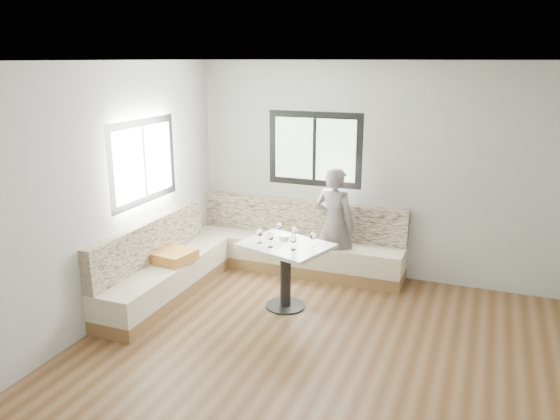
# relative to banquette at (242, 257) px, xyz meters

# --- Properties ---
(room) EXTENTS (5.01, 5.01, 2.81)m
(room) POSITION_rel_banquette_xyz_m (1.51, -1.55, 1.08)
(room) COLOR brown
(room) RESTS_ON ground
(banquette) EXTENTS (2.90, 2.80, 0.95)m
(banquette) POSITION_rel_banquette_xyz_m (0.00, 0.00, 0.00)
(banquette) COLOR brown
(banquette) RESTS_ON ground
(table) EXTENTS (1.12, 0.98, 0.78)m
(table) POSITION_rel_banquette_xyz_m (0.80, -0.52, 0.25)
(table) COLOR black
(table) RESTS_ON ground
(person) EXTENTS (0.62, 0.48, 1.51)m
(person) POSITION_rel_banquette_xyz_m (1.09, 0.53, 0.42)
(person) COLOR slate
(person) RESTS_ON ground
(olive_ramekin) EXTENTS (0.11, 0.11, 0.05)m
(olive_ramekin) POSITION_rel_banquette_xyz_m (0.73, -0.37, 0.47)
(olive_ramekin) COLOR white
(olive_ramekin) RESTS_ON table
(wine_glass_a) EXTENTS (0.08, 0.08, 0.17)m
(wine_glass_a) POSITION_rel_banquette_xyz_m (0.52, -0.60, 0.57)
(wine_glass_a) COLOR white
(wine_glass_a) RESTS_ON table
(wine_glass_b) EXTENTS (0.08, 0.08, 0.17)m
(wine_glass_b) POSITION_rel_banquette_xyz_m (0.69, -0.69, 0.57)
(wine_glass_b) COLOR white
(wine_glass_b) RESTS_ON table
(wine_glass_c) EXTENTS (0.08, 0.08, 0.17)m
(wine_glass_c) POSITION_rel_banquette_xyz_m (0.96, -0.68, 0.57)
(wine_glass_c) COLOR white
(wine_glass_c) RESTS_ON table
(wine_glass_d) EXTENTS (0.08, 0.08, 0.17)m
(wine_glass_d) POSITION_rel_banquette_xyz_m (0.86, -0.38, 0.57)
(wine_glass_d) COLOR white
(wine_glass_d) RESTS_ON table
(wine_glass_e) EXTENTS (0.08, 0.08, 0.17)m
(wine_glass_e) POSITION_rel_banquette_xyz_m (1.12, -0.49, 0.57)
(wine_glass_e) COLOR white
(wine_glass_e) RESTS_ON table
(wine_glass_f) EXTENTS (0.08, 0.08, 0.17)m
(wine_glass_f) POSITION_rel_banquette_xyz_m (0.63, -0.30, 0.57)
(wine_glass_f) COLOR white
(wine_glass_f) RESTS_ON table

